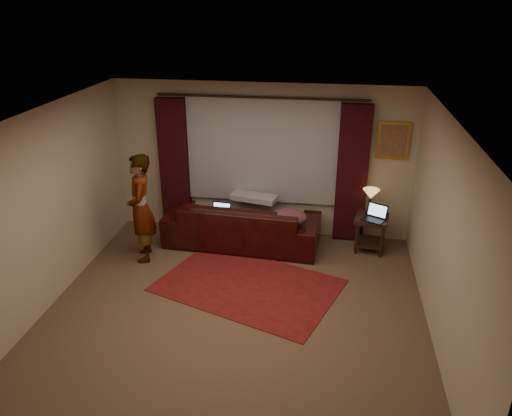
{
  "coord_description": "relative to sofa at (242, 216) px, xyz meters",
  "views": [
    {
      "loc": [
        1.13,
        -5.41,
        3.94
      ],
      "look_at": [
        0.1,
        1.2,
        1.0
      ],
      "focal_mm": 35.0,
      "sensor_mm": 36.0,
      "label": 1
    }
  ],
  "objects": [
    {
      "name": "throw_blanket",
      "position": [
        0.15,
        0.25,
        0.51
      ],
      "size": [
        0.81,
        0.47,
        0.09
      ],
      "primitive_type": "cube",
      "rotation": [
        0.0,
        0.0,
        -0.22
      ],
      "color": "#A09F9A",
      "rests_on": "sofa"
    },
    {
      "name": "wall_back",
      "position": [
        0.25,
        0.55,
        0.79
      ],
      "size": [
        5.0,
        0.02,
        2.6
      ],
      "primitive_type": "cube",
      "color": "#BDAE93",
      "rests_on": "ground"
    },
    {
      "name": "wall_right",
      "position": [
        2.75,
        -1.95,
        0.79
      ],
      "size": [
        0.02,
        5.0,
        2.6
      ],
      "primitive_type": "cube",
      "color": "#BDAE93",
      "rests_on": "ground"
    },
    {
      "name": "curtain_rod",
      "position": [
        0.25,
        0.44,
        1.87
      ],
      "size": [
        0.04,
        0.04,
        3.4
      ],
      "primitive_type": "cylinder",
      "color": "black",
      "rests_on": "wall_back"
    },
    {
      "name": "picture_frame",
      "position": [
        2.35,
        0.52,
        1.24
      ],
      "size": [
        0.5,
        0.04,
        0.6
      ],
      "primitive_type": "cube",
      "color": "#BD872F",
      "rests_on": "wall_back"
    },
    {
      "name": "laptop_sofa",
      "position": [
        -0.35,
        -0.15,
        0.11
      ],
      "size": [
        0.36,
        0.38,
        0.23
      ],
      "primitive_type": null,
      "rotation": [
        0.0,
        0.0,
        -0.14
      ],
      "color": "black",
      "rests_on": "sofa"
    },
    {
      "name": "drape_left",
      "position": [
        -1.25,
        0.44,
        0.67
      ],
      "size": [
        0.5,
        0.14,
        2.3
      ],
      "primitive_type": "cube",
      "color": "black",
      "rests_on": "floor"
    },
    {
      "name": "wall_front",
      "position": [
        0.25,
        -4.45,
        0.79
      ],
      "size": [
        5.0,
        0.02,
        2.6
      ],
      "primitive_type": "cube",
      "color": "#BDAE93",
      "rests_on": "ground"
    },
    {
      "name": "sheer_curtain",
      "position": [
        0.25,
        0.49,
        0.99
      ],
      "size": [
        2.5,
        0.05,
        1.8
      ],
      "primitive_type": "cube",
      "color": "#98989F",
      "rests_on": "wall_back"
    },
    {
      "name": "area_rug",
      "position": [
        0.31,
        -1.29,
        -0.51
      ],
      "size": [
        2.89,
        2.4,
        0.01
      ],
      "primitive_type": "cube",
      "rotation": [
        0.0,
        0.0,
        -0.35
      ],
      "color": "maroon",
      "rests_on": "floor"
    },
    {
      "name": "sofa",
      "position": [
        0.0,
        0.0,
        0.0
      ],
      "size": [
        2.6,
        1.24,
        1.03
      ],
      "primitive_type": "imported",
      "rotation": [
        0.0,
        0.0,
        3.08
      ],
      "color": "black",
      "rests_on": "floor"
    },
    {
      "name": "tiffany_lamp",
      "position": [
        2.06,
        0.23,
        0.29
      ],
      "size": [
        0.35,
        0.35,
        0.42
      ],
      "primitive_type": null,
      "rotation": [
        0.0,
        0.0,
        -0.4
      ],
      "color": "#A0904D",
      "rests_on": "end_table"
    },
    {
      "name": "laptop_table",
      "position": [
        2.11,
        -0.02,
        0.2
      ],
      "size": [
        0.46,
        0.47,
        0.24
      ],
      "primitive_type": null,
      "rotation": [
        0.0,
        0.0,
        -0.48
      ],
      "color": "black",
      "rests_on": "end_table"
    },
    {
      "name": "ceiling",
      "position": [
        0.25,
        -1.95,
        2.09
      ],
      "size": [
        5.0,
        5.0,
        0.02
      ],
      "primitive_type": "cube",
      "color": "silver",
      "rests_on": "ground"
    },
    {
      "name": "end_table",
      "position": [
        2.1,
        0.1,
        -0.22
      ],
      "size": [
        0.59,
        0.59,
        0.59
      ],
      "primitive_type": "cube",
      "rotation": [
        0.0,
        0.0,
        -0.15
      ],
      "color": "black",
      "rests_on": "floor"
    },
    {
      "name": "floor",
      "position": [
        0.25,
        -1.95,
        -0.52
      ],
      "size": [
        5.0,
        5.0,
        0.01
      ],
      "primitive_type": "cube",
      "color": "brown",
      "rests_on": "ground"
    },
    {
      "name": "drape_right",
      "position": [
        1.75,
        0.44,
        0.67
      ],
      "size": [
        0.5,
        0.14,
        2.3
      ],
      "primitive_type": "cube",
      "color": "black",
      "rests_on": "floor"
    },
    {
      "name": "person",
      "position": [
        -1.45,
        -0.72,
        0.35
      ],
      "size": [
        0.64,
        0.64,
        1.72
      ],
      "primitive_type": "imported",
      "rotation": [
        0.0,
        0.0,
        -1.24
      ],
      "color": "#A09F9A",
      "rests_on": "floor"
    },
    {
      "name": "wall_left",
      "position": [
        -2.25,
        -1.95,
        0.79
      ],
      "size": [
        0.02,
        5.0,
        2.6
      ],
      "primitive_type": "cube",
      "color": "#BDAE93",
      "rests_on": "ground"
    },
    {
      "name": "clothing_pile",
      "position": [
        0.8,
        -0.2,
        0.12
      ],
      "size": [
        0.6,
        0.48,
        0.24
      ],
      "primitive_type": "ellipsoid",
      "rotation": [
        0.0,
        0.0,
        0.09
      ],
      "color": "brown",
      "rests_on": "sofa"
    }
  ]
}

